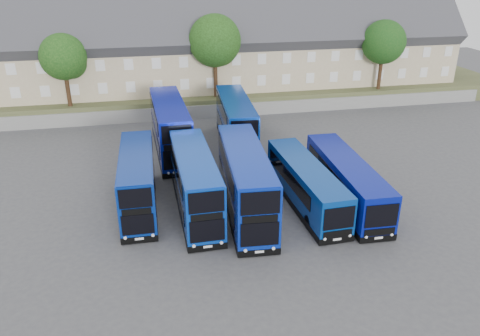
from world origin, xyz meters
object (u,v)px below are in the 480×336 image
Objects in this scene: tree_east at (384,44)px; tree_far at (401,31)px; dd_front_left at (138,182)px; tree_west at (65,58)px; coach_east_a at (306,185)px; tree_mid at (216,43)px; dd_front_mid at (195,184)px.

tree_east is 9.23m from tree_far.
tree_west is at bearing 109.18° from dd_front_left.
tree_mid is (-2.65, 23.43, 6.56)m from coach_east_a.
dd_front_left is 0.90× the size of coach_east_a.
dd_front_mid is (3.91, -1.44, 0.12)m from dd_front_left.
dd_front_left is at bearing 168.13° from coach_east_a.
dd_front_left is at bearing -141.61° from tree_far.
tree_west reaches higher than dd_front_left.
tree_mid reaches higher than tree_west.
tree_mid is at bearing 94.43° from coach_east_a.
tree_east is 0.94× the size of tree_far.
tree_mid reaches higher than dd_front_mid.
dd_front_mid is 0.95× the size of coach_east_a.
tree_west reaches higher than coach_east_a.
dd_front_left is at bearing -144.43° from tree_east.
dd_front_left is 1.11× the size of tree_mid.
dd_front_left is at bearing 159.00° from dd_front_mid.
dd_front_mid is 24.17m from tree_mid.
tree_west is at bearing -170.54° from tree_far.
tree_far is (35.19, 27.88, 5.75)m from dd_front_left.
dd_front_mid is 1.41× the size of tree_west.
tree_far is at bearing 50.03° from coach_east_a.
tree_east reaches higher than dd_front_left.
tree_west reaches higher than dd_front_mid.
tree_east is (25.28, 22.32, 5.29)m from dd_front_mid.
coach_east_a is (11.84, -2.06, -0.47)m from dd_front_left.
dd_front_left is at bearing -71.93° from tree_west.
tree_west is (-6.81, 20.88, 5.07)m from dd_front_left.
tree_mid is at bearing 76.19° from dd_front_mid.
tree_east is at bearing 40.65° from dd_front_mid.
tree_west is at bearing -178.21° from tree_mid.
tree_far is at bearing 49.40° from tree_east.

